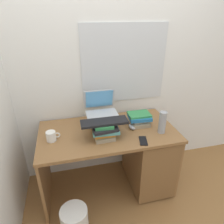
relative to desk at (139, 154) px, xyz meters
name	(u,v)px	position (x,y,z in m)	size (l,w,h in m)	color
ground_plane	(109,186)	(-0.33, 0.03, -0.40)	(6.00, 6.00, 0.00)	olive
wall_back	(99,63)	(-0.33, 0.42, 0.90)	(6.00, 0.06, 2.60)	white
desk	(139,154)	(0.00, 0.00, 0.00)	(1.32, 0.70, 0.73)	olive
book_stack_tall	(103,121)	(-0.37, 0.11, 0.40)	(0.24, 0.21, 0.13)	yellow
book_stack_keyboard_riser	(104,130)	(-0.39, -0.08, 0.41)	(0.26, 0.22, 0.15)	gray
book_stack_side	(140,119)	(0.01, 0.07, 0.39)	(0.23, 0.19, 0.12)	gray
laptop	(101,108)	(-0.37, 0.17, 0.52)	(0.30, 0.28, 0.22)	#B7BABF
keyboard	(104,122)	(-0.39, -0.08, 0.49)	(0.42, 0.14, 0.02)	black
computer_mouse	(132,127)	(-0.09, 0.01, 0.35)	(0.06, 0.10, 0.04)	#A5A8AD
mug	(51,136)	(-0.86, -0.02, 0.38)	(0.12, 0.09, 0.09)	white
water_bottle	(162,122)	(0.16, -0.13, 0.44)	(0.07, 0.07, 0.22)	#999EA5
cell_phone	(143,141)	(-0.07, -0.23, 0.34)	(0.07, 0.14, 0.01)	black
wastebasket	(75,223)	(-0.73, -0.44, -0.25)	(0.23, 0.23, 0.30)	silver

